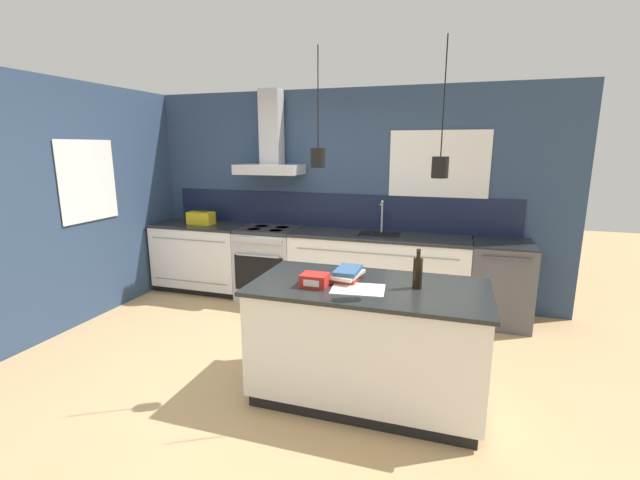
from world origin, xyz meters
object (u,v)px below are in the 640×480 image
oven_range (269,263)px  dishwasher (500,283)px  yellow_toolbox (201,218)px  bottle_on_island (418,272)px  book_stack (347,274)px  red_supply_box (315,280)px

oven_range → dishwasher: 2.75m
oven_range → yellow_toolbox: 1.11m
bottle_on_island → oven_range: bearing=137.8°
book_stack → yellow_toolbox: yellow_toolbox is taller
dishwasher → yellow_toolbox: bearing=180.0°
dishwasher → red_supply_box: size_ratio=4.64×
yellow_toolbox → oven_range: bearing=-0.3°
bottle_on_island → book_stack: (-0.53, 0.02, -0.07)m
oven_range → dishwasher: (2.75, 0.00, -0.00)m
yellow_toolbox → dishwasher: bearing=-0.0°
oven_range → bottle_on_island: 2.76m
red_supply_box → bottle_on_island: bearing=14.0°
bottle_on_island → red_supply_box: (-0.72, -0.18, -0.07)m
red_supply_box → dishwasher: bearing=53.4°
bottle_on_island → yellow_toolbox: size_ratio=0.86×
oven_range → bottle_on_island: size_ratio=3.11×
oven_range → yellow_toolbox: size_ratio=2.68×
red_supply_box → yellow_toolbox: yellow_toolbox is taller
oven_range → book_stack: bearing=-50.6°
bottle_on_island → yellow_toolbox: bearing=148.5°
red_supply_box → oven_range: bearing=122.6°
dishwasher → book_stack: bearing=-125.7°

